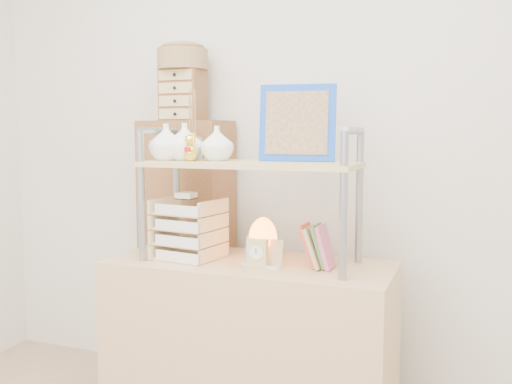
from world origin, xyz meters
TOP-DOWN VIEW (x-y plane):
  - desk at (0.00, 1.20)m, footprint 1.20×0.50m
  - cabinet at (-0.50, 1.57)m, footprint 0.47×0.28m
  - hutch at (-0.10, 1.21)m, footprint 0.91×0.34m
  - letter_tray at (-0.27, 1.15)m, footprint 0.27×0.25m
  - salt_lamp at (0.06, 1.20)m, footprint 0.13×0.12m
  - desk_clock at (0.06, 1.13)m, footprint 0.08×0.04m
  - postcard_stand at (0.08, 1.15)m, footprint 0.17×0.08m
  - drawer_chest at (-0.50, 1.55)m, footprint 0.20×0.16m
  - woven_basket at (-0.50, 1.55)m, footprint 0.25×0.25m

SIDE VIEW (x-z plane):
  - desk at x=0.00m, z-range 0.00..0.75m
  - cabinet at x=-0.50m, z-range 0.00..1.35m
  - postcard_stand at x=0.08m, z-range 0.72..0.84m
  - desk_clock at x=0.06m, z-range 0.75..0.86m
  - salt_lamp at x=0.06m, z-range 0.75..0.94m
  - letter_tray at x=-0.27m, z-range 0.72..1.01m
  - hutch at x=-0.10m, z-range 0.82..1.56m
  - drawer_chest at x=-0.50m, z-range 1.35..1.60m
  - woven_basket at x=-0.50m, z-range 1.60..1.70m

